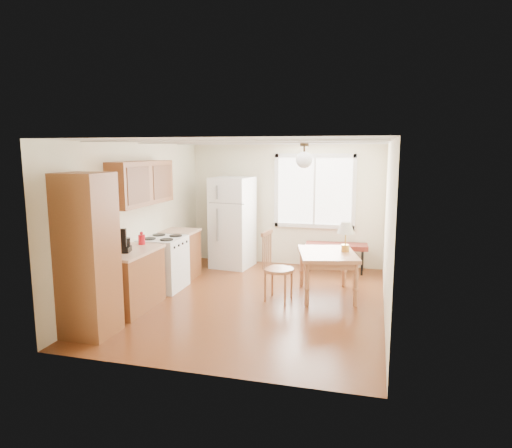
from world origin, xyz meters
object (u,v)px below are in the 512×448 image
(refrigerator, at_px, (232,222))
(dining_table, at_px, (327,258))
(bench, at_px, (336,247))
(chair, at_px, (272,261))

(refrigerator, bearing_deg, dining_table, -28.02)
(bench, bearing_deg, refrigerator, 179.11)
(bench, distance_m, dining_table, 1.60)
(bench, bearing_deg, dining_table, -95.16)
(bench, relative_size, chair, 1.12)
(bench, distance_m, chair, 2.17)
(refrigerator, height_order, bench, refrigerator)
(refrigerator, xyz_separation_m, chair, (1.26, -1.86, -0.28))
(dining_table, bearing_deg, bench, 75.78)
(dining_table, xyz_separation_m, chair, (-0.82, -0.40, 0.00))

